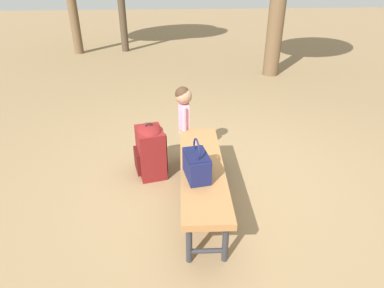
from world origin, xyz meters
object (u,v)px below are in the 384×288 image
at_px(park_bench, 202,171).
at_px(handbag, 197,164).
at_px(backpack_small, 210,164).
at_px(backpack_large, 150,149).
at_px(child_standing, 184,113).

xyz_separation_m(park_bench, handbag, (-0.18, 0.07, 0.18)).
xyz_separation_m(handbag, backpack_small, (0.63, -0.22, -0.40)).
distance_m(park_bench, backpack_large, 0.79).
relative_size(park_bench, child_standing, 1.74).
bearing_deg(backpack_small, handbag, 160.95).
bearing_deg(child_standing, park_bench, -172.99).
bearing_deg(handbag, child_standing, 1.96).
bearing_deg(backpack_small, backpack_large, 75.76).
distance_m(handbag, child_standing, 1.05).
xyz_separation_m(park_bench, backpack_small, (0.45, -0.15, -0.21)).
distance_m(park_bench, handbag, 0.26).
xyz_separation_m(backpack_large, backpack_small, (-0.16, -0.64, -0.13)).
bearing_deg(child_standing, backpack_large, 123.39).
distance_m(park_bench, backpack_small, 0.52).
height_order(child_standing, backpack_small, child_standing).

